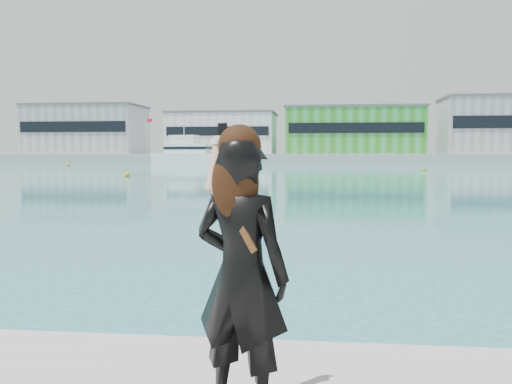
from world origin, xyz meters
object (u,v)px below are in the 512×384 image
buoy_near (424,170)px  buoy_far (68,166)px  buoy_extra (127,177)px  woman (241,267)px  motor_yacht (190,153)px

buoy_near → buoy_far: same height
buoy_far → buoy_extra: 44.05m
woman → buoy_near: bearing=-80.9°
motor_yacht → woman: size_ratio=10.35×
buoy_extra → buoy_near: bearing=35.8°
buoy_near → woman: 72.31m
woman → motor_yacht: bearing=-56.9°
motor_yacht → buoy_extra: (8.45, -62.20, -2.14)m
motor_yacht → woman: bearing=-66.1°
buoy_near → motor_yacht: bearing=134.8°
motor_yacht → buoy_far: (-14.65, -24.68, -2.14)m
motor_yacht → buoy_near: motor_yacht is taller
buoy_near → buoy_extra: bearing=-144.2°
buoy_far → buoy_extra: (23.09, -37.52, 0.00)m
buoy_far → buoy_extra: same height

